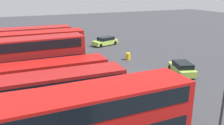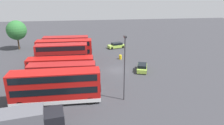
{
  "view_description": "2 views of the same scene",
  "coord_description": "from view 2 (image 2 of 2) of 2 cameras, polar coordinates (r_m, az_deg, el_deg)",
  "views": [
    {
      "loc": [
        -20.93,
        12.85,
        9.19
      ],
      "look_at": [
        2.55,
        2.29,
        1.21
      ],
      "focal_mm": 38.03,
      "sensor_mm": 36.0,
      "label": 1
    },
    {
      "loc": [
        -36.72,
        5.88,
        14.63
      ],
      "look_at": [
        -1.09,
        1.06,
        1.96
      ],
      "focal_mm": 33.25,
      "sensor_mm": 36.0,
      "label": 2
    }
  ],
  "objects": [
    {
      "name": "lamp_post_tall",
      "position": [
        27.49,
        3.48,
        -0.55
      ],
      "size": [
        0.7,
        0.3,
        9.13
      ],
      "color": "#38383D",
      "rests_on": "ground"
    },
    {
      "name": "bus_double_decker_seventh",
      "position": [
        49.02,
        -12.47,
        4.56
      ],
      "size": [
        2.85,
        10.2,
        4.55
      ],
      "color": "#A51919",
      "rests_on": "ground"
    },
    {
      "name": "bus_single_deck_second",
      "position": [
        32.61,
        -13.91,
        -4.71
      ],
      "size": [
        3.31,
        12.16,
        2.95
      ],
      "color": "#A51919",
      "rests_on": "ground"
    },
    {
      "name": "tree_leftmost",
      "position": [
        57.95,
        -24.78,
        8.06
      ],
      "size": [
        4.9,
        4.9,
        7.44
      ],
      "color": "#4C3823",
      "rests_on": "ground"
    },
    {
      "name": "bus_single_deck_fourth",
      "position": [
        39.12,
        -13.92,
        -0.6
      ],
      "size": [
        2.87,
        12.02,
        2.95
      ],
      "color": "#B71411",
      "rests_on": "ground"
    },
    {
      "name": "car_hatchback_silver",
      "position": [
        54.95,
        1.21,
        4.73
      ],
      "size": [
        3.02,
        4.74,
        1.43
      ],
      "color": "#A5D14C",
      "rests_on": "ground"
    },
    {
      "name": "bus_single_deck_third",
      "position": [
        35.98,
        -13.54,
        -2.35
      ],
      "size": [
        2.96,
        11.35,
        2.95
      ],
      "color": "#A51919",
      "rests_on": "ground"
    },
    {
      "name": "ground_plane",
      "position": [
        39.96,
        1.3,
        -2.07
      ],
      "size": [
        140.0,
        140.0,
        0.0
      ],
      "primitive_type": "plane",
      "color": "#38383D"
    },
    {
      "name": "bus_double_decker_near_end",
      "position": [
        28.86,
        -15.23,
        -6.29
      ],
      "size": [
        2.66,
        11.93,
        4.55
      ],
      "color": "#B71411",
      "rests_on": "ground"
    },
    {
      "name": "waste_bin_yellow",
      "position": [
        46.05,
        2.31,
        1.5
      ],
      "size": [
        0.6,
        0.6,
        0.95
      ],
      "primitive_type": "cylinder",
      "color": "yellow",
      "rests_on": "ground"
    },
    {
      "name": "bus_double_decker_sixth",
      "position": [
        45.7,
        -12.91,
        3.46
      ],
      "size": [
        2.84,
        11.68,
        4.55
      ],
      "color": "#B71411",
      "rests_on": "ground"
    },
    {
      "name": "box_truck_blue",
      "position": [
        23.79,
        -22.83,
        -15.23
      ],
      "size": [
        3.68,
        7.81,
        3.2
      ],
      "color": "#595960",
      "rests_on": "ground"
    },
    {
      "name": "bus_double_decker_fifth",
      "position": [
        42.41,
        -13.59,
        2.16
      ],
      "size": [
        2.63,
        10.1,
        4.55
      ],
      "color": "#A51919",
      "rests_on": "ground"
    },
    {
      "name": "car_small_green",
      "position": [
        39.65,
        8.27,
        -1.37
      ],
      "size": [
        4.37,
        2.9,
        1.43
      ],
      "color": "#A5D14C",
      "rests_on": "ground"
    }
  ]
}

